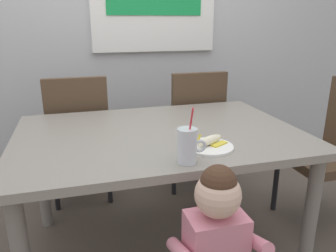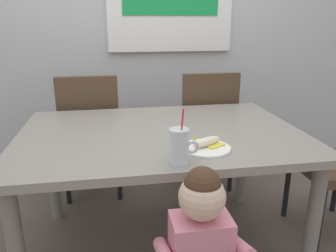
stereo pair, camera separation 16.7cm
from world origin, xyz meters
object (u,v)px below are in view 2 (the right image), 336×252
(dining_chair_left, at_px, (91,130))
(snack_plate, at_px, (206,148))
(toddler_standing, at_px, (200,245))
(peeled_banana, at_px, (207,142))
(dining_table, at_px, (161,146))
(milk_cup, at_px, (179,148))
(dining_chair_right, at_px, (205,124))

(dining_chair_left, relative_size, snack_plate, 4.17)
(toddler_standing, distance_m, peeled_banana, 0.48)
(dining_table, xyz_separation_m, toddler_standing, (0.04, -0.68, -0.13))
(milk_cup, bearing_deg, dining_chair_left, 110.66)
(dining_chair_right, relative_size, milk_cup, 3.87)
(dining_chair_right, bearing_deg, dining_table, 57.06)
(dining_chair_left, distance_m, snack_plate, 1.20)
(dining_chair_left, xyz_separation_m, dining_chair_right, (0.88, -0.02, 0.00))
(dining_table, relative_size, milk_cup, 6.09)
(snack_plate, bearing_deg, milk_cup, -139.68)
(dining_chair_right, xyz_separation_m, toddler_standing, (-0.41, -1.39, -0.02))
(dining_chair_left, relative_size, dining_chair_right, 1.00)
(dining_table, relative_size, toddler_standing, 1.80)
(dining_table, height_order, dining_chair_right, dining_chair_right)
(dining_table, height_order, dining_chair_left, dining_chair_left)
(dining_table, bearing_deg, dining_chair_right, 57.06)
(dining_table, height_order, snack_plate, snack_plate)
(dining_chair_right, xyz_separation_m, peeled_banana, (-0.28, -0.99, 0.24))
(milk_cup, bearing_deg, snack_plate, 40.32)
(dining_chair_left, xyz_separation_m, milk_cup, (0.43, -1.15, 0.27))
(dining_chair_left, bearing_deg, toddler_standing, 108.38)
(peeled_banana, bearing_deg, dining_table, 121.09)
(dining_chair_right, height_order, peeled_banana, dining_chair_right)
(dining_chair_left, distance_m, peeled_banana, 1.20)
(dining_table, bearing_deg, milk_cup, -88.41)
(dining_chair_right, relative_size, toddler_standing, 1.15)
(peeled_banana, bearing_deg, snack_plate, -123.97)
(dining_table, xyz_separation_m, dining_chair_left, (-0.42, 0.72, -0.12))
(toddler_standing, height_order, snack_plate, toddler_standing)
(dining_chair_left, xyz_separation_m, snack_plate, (0.59, -1.02, 0.21))
(dining_chair_right, height_order, toddler_standing, dining_chair_right)
(dining_chair_left, distance_m, toddler_standing, 1.48)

